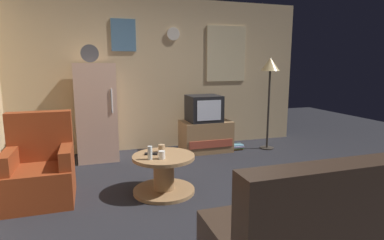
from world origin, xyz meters
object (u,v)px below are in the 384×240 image
Objects in this scene: tv_stand at (206,136)px; remote_control at (151,154)px; standing_lamp at (270,72)px; mug_ceramic_tan at (162,148)px; crt_tv at (204,108)px; coffee_table at (164,174)px; armchair at (41,170)px; couch at (333,234)px; wine_glass at (150,153)px; fridge at (96,112)px; mug_ceramic_white at (162,155)px; book_stack at (237,147)px.

remote_control is (-1.22, -1.46, 0.20)m from tv_stand.
mug_ceramic_tan is at bearing -151.45° from standing_lamp.
crt_tv is 0.34× the size of standing_lamp.
armchair is at bearing 170.42° from coffee_table.
couch is (-1.38, -3.13, -1.05)m from standing_lamp.
crt_tv is at bearing 52.97° from wine_glass.
crt_tv is (1.74, -0.12, -0.01)m from fridge.
fridge is 1.75m from crt_tv.
armchair is (-1.34, 0.08, -0.16)m from mug_ceramic_tan.
tv_stand is 1.76m from mug_ceramic_tan.
standing_lamp reaches higher than remote_control.
fridge reaches higher than tv_stand.
crt_tv is 6.00× the size of mug_ceramic_tan.
coffee_table is 0.30m from mug_ceramic_white.
book_stack is at bearing 40.12° from wine_glass.
fridge is at bearing 109.92° from mug_ceramic_white.
mug_ceramic_tan is (0.06, 0.27, 0.00)m from mug_ceramic_white.
mug_ceramic_tan is at bearing 49.07° from remote_control.
couch is (2.13, -2.03, -0.03)m from armchair.
wine_glass is 1.22m from armchair.
mug_ceramic_white is (-0.05, -0.13, 0.27)m from coffee_table.
wine_glass reaches higher than mug_ceramic_white.
standing_lamp is 17.67× the size of mug_ceramic_white.
standing_lamp is (1.13, -0.19, 0.61)m from crt_tv.
remote_control reaches higher than coffee_table.
crt_tv reaches higher than coffee_table.
crt_tv reaches higher than mug_ceramic_white.
couch is (0.85, -1.68, -0.18)m from mug_ceramic_white.
coffee_table is (-1.05, -1.52, -0.52)m from crt_tv.
couch is at bearing -94.35° from crt_tv.
tv_stand is at bearing 69.06° from remote_control.
mug_ceramic_tan is at bearing 77.81° from mug_ceramic_white.
tv_stand is 9.33× the size of mug_ceramic_white.
tv_stand is 9.33× the size of mug_ceramic_tan.
mug_ceramic_white is at bearing -15.35° from armchair.
armchair is at bearing -151.81° from tv_stand.
wine_glass reaches higher than coffee_table.
fridge is 19.67× the size of mug_ceramic_white.
crt_tv is at bearing 85.65° from couch.
couch is at bearing -66.64° from fridge.
remote_control is at bearing 116.48° from couch.
mug_ceramic_white and mug_ceramic_tan have the same top height.
wine_glass is at bearing 171.53° from mug_ceramic_white.
armchair is (-0.64, -1.42, -0.42)m from fridge.
crt_tv is 3.36m from couch.
standing_lamp reaches higher than book_stack.
wine_glass is at bearing -148.46° from coffee_table.
remote_control is (0.04, 0.17, -0.06)m from wine_glass.
armchair is (-3.51, -1.10, -1.02)m from standing_lamp.
coffee_table is at bearing -124.68° from crt_tv.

